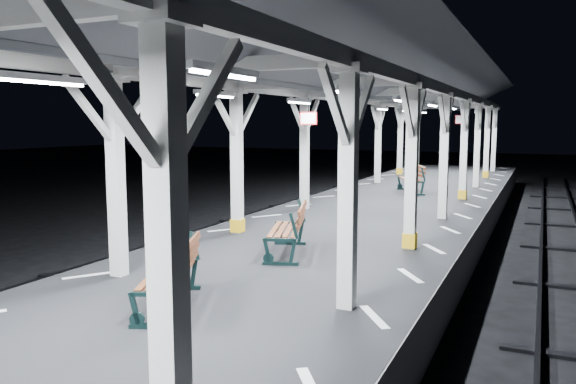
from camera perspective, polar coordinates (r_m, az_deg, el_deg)
The scene contains 9 objects.
ground at distance 10.76m, azimuth -0.98°, elevation -12.19°, with size 120.00×120.00×0.00m, color black.
platform at distance 10.61m, azimuth -0.99°, elevation -9.64°, with size 6.00×50.00×1.00m, color black.
hazard_stripes_left at distance 11.71m, azimuth -11.93°, elevation -5.64°, with size 1.00×48.00×0.01m, color silver.
hazard_stripes_right at distance 9.71m, azimuth 12.31°, elevation -8.30°, with size 1.00×48.00×0.01m, color silver.
track_left at distance 13.57m, azimuth -20.63°, elevation -8.21°, with size 2.20×60.00×0.16m.
canopy at distance 10.20m, azimuth -1.08°, elevation 12.74°, with size 5.40×49.00×4.65m.
bench_near at distance 7.98m, azimuth -11.42°, elevation -8.02°, with size 1.26×1.82×0.93m.
bench_mid at distance 10.88m, azimuth 0.32°, elevation -3.68°, with size 1.19×1.92×0.98m.
bench_far at distance 20.97m, azimuth 12.65°, elevation 1.38°, with size 1.35×1.94×0.99m.
Camera 1 is at (4.38, -9.17, 3.55)m, focal length 35.00 mm.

